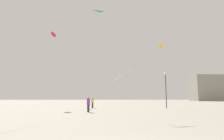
# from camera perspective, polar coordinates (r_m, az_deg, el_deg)

# --- Properties ---
(person_in_teal) EXTENTS (0.40, 0.40, 1.84)m
(person_in_teal) POSITION_cam_1_polar(r_m,az_deg,el_deg) (29.02, -7.00, -9.29)
(person_in_teal) COLOR #2D2D33
(person_in_teal) RESTS_ON ground_plane
(person_in_yellow) EXTENTS (0.38, 0.38, 1.76)m
(person_in_yellow) POSITION_cam_1_polar(r_m,az_deg,el_deg) (31.45, -5.72, -9.30)
(person_in_yellow) COLOR #2D2D33
(person_in_yellow) RESTS_ON ground_plane
(person_in_purple) EXTENTS (0.38, 0.38, 1.74)m
(person_in_purple) POSITION_cam_1_polar(r_m,az_deg,el_deg) (22.58, -6.93, -9.79)
(person_in_purple) COLOR #2D2D33
(person_in_purple) RESTS_ON ground_plane
(kite_amber_diamond) EXTENTS (10.23, 4.37, 7.92)m
(kite_amber_diamond) POSITION_cam_1_polar(r_m,az_deg,el_deg) (28.31, 13.63, 6.57)
(kite_amber_diamond) COLOR yellow
(kite_emerald_delta) EXTENTS (1.77, 1.78, 11.73)m
(kite_emerald_delta) POSITION_cam_1_polar(r_m,az_deg,el_deg) (26.13, -3.95, 16.47)
(kite_emerald_delta) COLOR green
(kite_crimson_diamond) EXTENTS (8.48, 4.97, 12.61)m
(kite_crimson_diamond) POSITION_cam_1_polar(r_m,az_deg,el_deg) (38.58, -16.67, 9.90)
(kite_crimson_diamond) COLOR red
(building_left_hall) EXTENTS (15.87, 11.47, 13.17)m
(building_left_hall) POSITION_cam_1_polar(r_m,az_deg,el_deg) (112.91, 26.23, -4.78)
(building_left_hall) COLOR gray
(building_left_hall) RESTS_ON ground_plane
(lamppost_west) EXTENTS (0.36, 0.36, 5.63)m
(lamppost_west) POSITION_cam_1_polar(r_m,az_deg,el_deg) (31.90, 15.49, -4.09)
(lamppost_west) COLOR #2D2D30
(lamppost_west) RESTS_ON ground_plane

